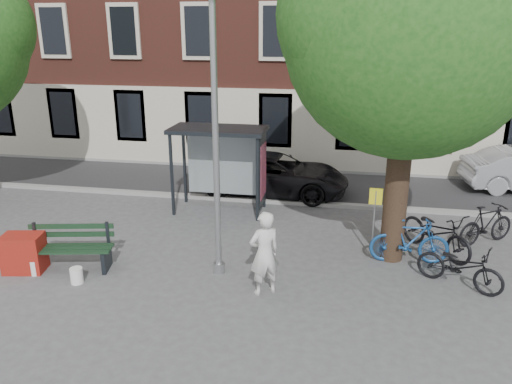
{
  "coord_description": "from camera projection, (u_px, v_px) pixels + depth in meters",
  "views": [
    {
      "loc": [
        2.76,
        -10.17,
        5.46
      ],
      "look_at": [
        0.54,
        1.87,
        1.4
      ],
      "focal_mm": 35.0,
      "sensor_mm": 36.0,
      "label": 1
    }
  ],
  "objects": [
    {
      "name": "red_stand",
      "position": [
        24.0,
        253.0,
        11.62
      ],
      "size": [
        0.99,
        0.76,
        0.9
      ],
      "primitive_type": "cube",
      "rotation": [
        0.0,
        0.0,
        0.18
      ],
      "color": "maroon",
      "rests_on": "ground"
    },
    {
      "name": "bus_shelter",
      "position": [
        232.0,
        151.0,
        15.01
      ],
      "size": [
        2.85,
        1.45,
        2.62
      ],
      "color": "#1E2328",
      "rests_on": "ground"
    },
    {
      "name": "painter",
      "position": [
        264.0,
        253.0,
        10.48
      ],
      "size": [
        0.81,
        0.75,
        1.87
      ],
      "primitive_type": "imported",
      "rotation": [
        0.0,
        0.0,
        3.73
      ],
      "color": "silver",
      "rests_on": "ground"
    },
    {
      "name": "ground",
      "position": [
        219.0,
        272.0,
        11.68
      ],
      "size": [
        90.0,
        90.0,
        0.0
      ],
      "primitive_type": "plane",
      "color": "#4C4C4F",
      "rests_on": "ground"
    },
    {
      "name": "bench",
      "position": [
        70.0,
        250.0,
        11.72
      ],
      "size": [
        2.08,
        1.04,
        1.03
      ],
      "rotation": [
        0.0,
        0.0,
        0.21
      ],
      "color": "#1E2328",
      "rests_on": "ground"
    },
    {
      "name": "bike_c",
      "position": [
        436.0,
        232.0,
        12.49
      ],
      "size": [
        1.98,
        2.18,
        1.15
      ],
      "primitive_type": "imported",
      "rotation": [
        0.0,
        0.0,
        0.68
      ],
      "color": "black",
      "rests_on": "ground"
    },
    {
      "name": "bike_a",
      "position": [
        460.0,
        266.0,
        10.88
      ],
      "size": [
        1.97,
        1.5,
        0.99
      ],
      "primitive_type": "imported",
      "rotation": [
        0.0,
        0.0,
        1.06
      ],
      "color": "black",
      "rests_on": "ground"
    },
    {
      "name": "bucket_c",
      "position": [
        35.0,
        267.0,
        11.54
      ],
      "size": [
        0.33,
        0.33,
        0.36
      ],
      "primitive_type": "cylinder",
      "rotation": [
        0.0,
        0.0,
        -0.21
      ],
      "color": "white",
      "rests_on": "ground"
    },
    {
      "name": "lamppost",
      "position": [
        216.0,
        157.0,
        10.81
      ],
      "size": [
        0.28,
        0.35,
        6.11
      ],
      "color": "#9EA0A3",
      "rests_on": "ground"
    },
    {
      "name": "bike_d",
      "position": [
        486.0,
        224.0,
        13.05
      ],
      "size": [
        1.79,
        1.43,
        1.09
      ],
      "primitive_type": "imported",
      "rotation": [
        0.0,
        0.0,
        2.16
      ],
      "color": "black",
      "rests_on": "ground"
    },
    {
      "name": "bike_b",
      "position": [
        410.0,
        241.0,
        11.98
      ],
      "size": [
        1.92,
        0.66,
        1.13
      ],
      "primitive_type": "imported",
      "rotation": [
        0.0,
        0.0,
        1.64
      ],
      "color": "navy",
      "rests_on": "ground"
    },
    {
      "name": "tree_right",
      "position": [
        414.0,
        19.0,
        10.52
      ],
      "size": [
        5.76,
        5.6,
        8.2
      ],
      "color": "black",
      "rests_on": "ground"
    },
    {
      "name": "blue_crate",
      "position": [
        17.0,
        266.0,
        11.78
      ],
      "size": [
        0.62,
        0.5,
        0.2
      ],
      "primitive_type": "cube",
      "rotation": [
        0.0,
        0.0,
        -0.2
      ],
      "color": "navy",
      "rests_on": "ground"
    },
    {
      "name": "road",
      "position": [
        267.0,
        184.0,
        18.21
      ],
      "size": [
        40.0,
        4.0,
        0.01
      ],
      "primitive_type": "cube",
      "color": "#28282B",
      "rests_on": "ground"
    },
    {
      "name": "notice_sign",
      "position": [
        375.0,
        209.0,
        12.06
      ],
      "size": [
        0.31,
        0.04,
        1.8
      ],
      "rotation": [
        0.0,
        0.0,
        -0.04
      ],
      "color": "#9EA0A3",
      "rests_on": "ground"
    },
    {
      "name": "bucket_b",
      "position": [
        77.0,
        276.0,
        11.14
      ],
      "size": [
        0.31,
        0.31,
        0.36
      ],
      "primitive_type": "cylinder",
      "rotation": [
        0.0,
        0.0,
        -0.11
      ],
      "color": "white",
      "rests_on": "ground"
    },
    {
      "name": "curb_far",
      "position": [
        275.0,
        168.0,
        20.06
      ],
      "size": [
        40.0,
        0.25,
        0.12
      ],
      "primitive_type": "cube",
      "color": "gray",
      "rests_on": "ground"
    },
    {
      "name": "bucket_a",
      "position": [
        25.0,
        252.0,
        12.3
      ],
      "size": [
        0.35,
        0.35,
        0.36
      ],
      "primitive_type": "cylinder",
      "rotation": [
        0.0,
        0.0,
        -0.29
      ],
      "color": "white",
      "rests_on": "ground"
    },
    {
      "name": "car_dark",
      "position": [
        275.0,
        174.0,
        16.99
      ],
      "size": [
        5.07,
        2.52,
        1.38
      ],
      "primitive_type": "imported",
      "rotation": [
        0.0,
        0.0,
        1.52
      ],
      "color": "black",
      "rests_on": "ground"
    },
    {
      "name": "curb_near",
      "position": [
        257.0,
        200.0,
        16.33
      ],
      "size": [
        40.0,
        0.25,
        0.12
      ],
      "primitive_type": "cube",
      "color": "gray",
      "rests_on": "ground"
    }
  ]
}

